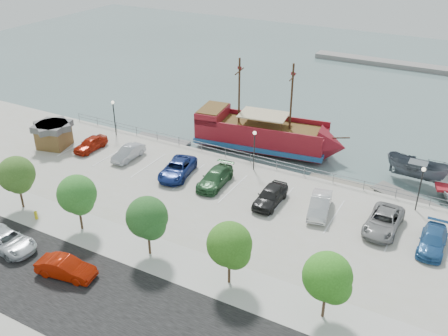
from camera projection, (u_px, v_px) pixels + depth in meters
The scene contains 30 objects.
ground at pixel (223, 207), 46.68m from camera, with size 160.00×160.00×0.00m, color #516966.
street at pixel (109, 306), 33.80m from camera, with size 100.00×8.00×0.04m, color black.
sidewalk at pixel (161, 257), 38.45m from camera, with size 100.00×4.00×0.05m, color #B6B5B0.
seawall_railing at pixel (259, 160), 52.02m from camera, with size 50.00×0.06×1.00m.
far_shore at pixel (430, 69), 84.89m from camera, with size 40.00×3.00×0.80m, color gray.
pirate_ship at pixel (272, 136), 56.56m from camera, with size 17.54×6.93×10.93m.
patrol_boat at pixel (417, 171), 50.39m from camera, with size 2.40×6.37×2.47m, color #4C525C.
dock_west at pixel (162, 141), 59.43m from camera, with size 6.86×1.96×0.39m, color slate.
dock_mid at pixel (340, 184), 50.14m from camera, with size 6.57×1.88×0.38m, color gray.
dock_east at pixel (410, 201), 47.23m from camera, with size 7.67×2.19×0.44m, color slate.
shed at pixel (53, 134), 55.50m from camera, with size 4.07×4.07×2.78m.
street_van at pixel (7, 241), 39.13m from camera, with size 2.40×5.20×1.45m, color silver.
street_sedan at pixel (66, 268), 36.19m from camera, with size 1.56×4.49×1.48m, color #9F1904.
fire_hydrant at pixel (36, 215), 42.94m from camera, with size 0.29×0.29×0.83m.
lamp_post_left at pixel (114, 112), 57.54m from camera, with size 0.36×0.36×4.28m.
lamp_post_mid at pixel (254, 144), 49.88m from camera, with size 0.36×0.36×4.28m.
lamp_post_right at pixel (421, 181), 43.08m from camera, with size 0.36×0.36×4.28m.
tree_b at pixel (17, 176), 43.18m from camera, with size 3.30×3.20×5.00m.
tree_c at pixel (78, 196), 40.20m from camera, with size 3.30×3.20×5.00m.
tree_d at pixel (148, 219), 37.23m from camera, with size 3.30×3.20×5.00m.
tree_e at pixel (231, 246), 34.25m from camera, with size 3.30×3.20×5.00m.
tree_f at pixel (329, 279), 31.27m from camera, with size 3.30×3.20×5.00m.
parked_car_a at pixel (91, 144), 55.07m from camera, with size 1.71×4.25×1.45m, color #A41F0C.
parked_car_b at pixel (128, 153), 53.08m from camera, with size 1.49×4.26×1.40m, color #9A9DA3.
parked_car_c at pixel (177, 169), 49.75m from camera, with size 2.55×5.52×1.53m, color navy.
parked_car_d at pixel (215, 178), 48.11m from camera, with size 2.13×5.24×1.52m, color #28542E.
parked_car_e at pixel (270, 196), 45.04m from camera, with size 1.96×4.86×1.66m, color black.
parked_car_f at pixel (320, 205), 43.71m from camera, with size 1.66×4.76×1.57m, color silver.
parked_car_g at pixel (383, 221), 41.46m from camera, with size 2.56×5.56×1.54m, color gray.
parked_car_h at pixel (433, 241), 39.19m from camera, with size 1.98×4.86×1.41m, color #285B95.
Camera 1 is at (19.09, -34.64, 24.06)m, focal length 40.00 mm.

